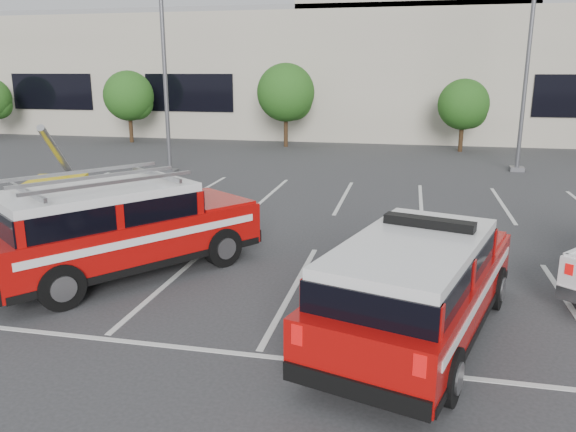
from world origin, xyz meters
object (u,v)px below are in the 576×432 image
light_pole_mid (529,52)px  utility_rig (52,204)px  tree_left (130,98)px  light_pole_left (164,51)px  tree_mid_left (287,95)px  fire_chief_suv (417,292)px  ladder_suv (120,234)px  tree_mid_right (465,106)px  convention_building (385,66)px

light_pole_mid → utility_rig: (-14.97, -12.46, -4.59)m
tree_left → light_pole_left: bearing=-55.5°
utility_rig → light_pole_left: bearing=72.0°
light_pole_mid → tree_mid_left: bearing=153.1°
light_pole_left → light_pole_mid: (15.00, 4.00, 0.00)m
fire_chief_suv → ladder_suv: (-6.38, 1.79, 0.10)m
tree_left → ladder_suv: size_ratio=0.73×
light_pole_left → light_pole_mid: size_ratio=1.00×
tree_mid_right → light_pole_left: light_pole_left is taller
tree_mid_right → tree_mid_left: bearing=180.0°
fire_chief_suv → tree_mid_left: bearing=124.1°
tree_mid_left → tree_mid_right: tree_mid_left is taller
convention_building → ladder_suv: size_ratio=9.97×
light_pole_mid → fire_chief_suv: 18.74m
tree_mid_left → convention_building: bearing=62.6°
convention_building → ladder_suv: convention_building is taller
tree_mid_left → ladder_suv: 22.03m
tree_mid_right → ladder_suv: (-9.01, -21.90, -1.59)m
utility_rig → fire_chief_suv: bearing=-44.7°
tree_left → utility_rig: tree_left is taller
fire_chief_suv → light_pole_left: bearing=144.3°
convention_building → tree_mid_left: size_ratio=12.38×
tree_mid_left → light_pole_left: size_ratio=0.47×
light_pole_left → fire_chief_suv: bearing=-52.5°
convention_building → tree_mid_right: bearing=-63.4°
tree_left → light_pole_mid: (21.91, -6.05, 2.41)m
convention_building → ladder_suv: (-4.10, -31.72, -3.80)m
tree_mid_right → utility_rig: tree_mid_right is taller
ladder_suv → tree_left: bearing=153.1°
light_pole_left → ladder_suv: 13.25m
utility_rig → tree_left: bearing=92.3°
convention_building → light_pole_mid: convention_building is taller
tree_left → light_pole_left: 12.43m
light_pole_left → utility_rig: (0.03, -8.46, -4.59)m
tree_mid_left → tree_mid_right: bearing=-0.0°
tree_mid_left → ladder_suv: tree_mid_left is taller
tree_left → tree_mid_left: tree_mid_left is taller
tree_mid_right → light_pole_left: 16.72m
tree_mid_right → ladder_suv: bearing=-112.4°
tree_left → light_pole_mid: 22.86m
light_pole_mid → fire_chief_suv: bearing=-104.4°
utility_rig → light_pole_mid: bearing=21.6°
light_pole_mid → tree_mid_right: bearing=107.5°
fire_chief_suv → ladder_suv: 6.63m
tree_mid_left → light_pole_left: light_pole_left is taller
light_pole_left → tree_mid_right: bearing=37.5°
convention_building → ladder_suv: bearing=-97.4°
light_pole_left → convention_building: bearing=67.6°
tree_mid_left → fire_chief_suv: tree_mid_left is taller
tree_mid_left → light_pole_left: 10.73m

